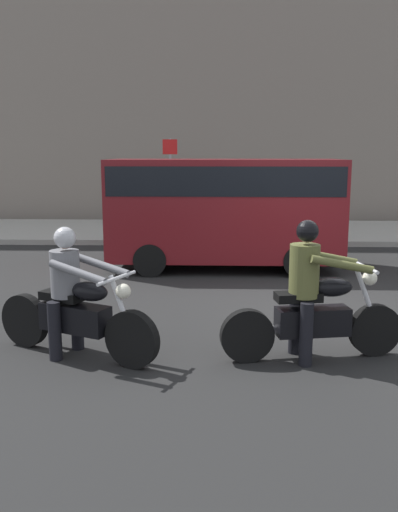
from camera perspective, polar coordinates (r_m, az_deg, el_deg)
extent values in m
plane|color=black|center=(8.53, 13.19, -5.63)|extent=(80.00, 80.00, 0.00)
cube|color=#99968E|center=(16.28, 7.88, 2.54)|extent=(40.00, 4.40, 0.14)
cube|color=slate|center=(20.12, 7.41, 24.88)|extent=(40.00, 1.40, 14.61)
cylinder|color=black|center=(6.80, 17.87, -7.35)|extent=(0.63, 0.23, 0.62)
cylinder|color=black|center=(6.31, 5.05, -8.30)|extent=(0.63, 0.23, 0.62)
cylinder|color=silver|center=(6.65, 17.12, -4.27)|extent=(0.38, 0.12, 0.83)
cube|color=black|center=(6.47, 11.76, -6.68)|extent=(0.88, 0.42, 0.32)
ellipsoid|color=black|center=(6.44, 13.74, -3.17)|extent=(0.51, 0.32, 0.22)
cube|color=black|center=(6.33, 10.32, -4.21)|extent=(0.55, 0.33, 0.10)
cylinder|color=silver|center=(6.53, 16.83, -1.03)|extent=(0.16, 0.70, 0.04)
sphere|color=silver|center=(6.60, 17.40, -2.20)|extent=(0.17, 0.17, 0.17)
cylinder|color=silver|center=(6.56, 8.76, -7.43)|extent=(0.70, 0.19, 0.07)
cylinder|color=black|center=(6.27, 11.12, -8.04)|extent=(0.17, 0.17, 0.73)
cylinder|color=black|center=(6.63, 10.00, -6.96)|extent=(0.17, 0.17, 0.73)
cylinder|color=brown|center=(6.28, 10.93, -1.52)|extent=(0.39, 0.39, 0.60)
cylinder|color=brown|center=(6.18, 14.73, -0.87)|extent=(0.73, 0.21, 0.24)
cylinder|color=brown|center=(6.58, 13.27, -0.11)|extent=(0.73, 0.21, 0.24)
sphere|color=tan|center=(6.21, 11.24, 2.29)|extent=(0.20, 0.20, 0.20)
sphere|color=black|center=(6.21, 11.25, 2.56)|extent=(0.25, 0.25, 0.25)
cylinder|color=black|center=(6.16, -7.00, -8.62)|extent=(0.65, 0.38, 0.66)
cylinder|color=black|center=(7.11, -17.69, -6.41)|extent=(0.65, 0.38, 0.66)
cylinder|color=silver|center=(6.12, -8.02, -5.44)|extent=(0.34, 0.19, 0.74)
cube|color=black|center=(6.56, -12.79, -6.30)|extent=(0.90, 0.61, 0.32)
ellipsoid|color=black|center=(6.34, -11.37, -3.64)|extent=(0.54, 0.42, 0.22)
cube|color=black|center=(6.61, -14.10, -4.06)|extent=(0.57, 0.43, 0.10)
cylinder|color=silver|center=(6.07, -8.57, -2.29)|extent=(0.32, 0.65, 0.04)
sphere|color=silver|center=(6.06, -7.91, -3.66)|extent=(0.17, 0.17, 0.17)
cylinder|color=silver|center=(6.90, -13.86, -6.55)|extent=(0.67, 0.35, 0.07)
cylinder|color=black|center=(6.54, -14.82, -7.59)|extent=(0.20, 0.20, 0.69)
cylinder|color=black|center=(6.83, -12.61, -6.70)|extent=(0.20, 0.20, 0.69)
cylinder|color=slate|center=(6.51, -13.80, -1.80)|extent=(0.45, 0.45, 0.55)
cylinder|color=slate|center=(6.10, -12.56, -1.69)|extent=(0.71, 0.39, 0.23)
cylinder|color=slate|center=(6.44, -10.11, -0.95)|extent=(0.71, 0.39, 0.23)
sphere|color=tan|center=(6.42, -13.82, 1.61)|extent=(0.20, 0.20, 0.20)
sphere|color=#B7B7BC|center=(6.42, -13.83, 1.87)|extent=(0.25, 0.25, 0.25)
cube|color=maroon|center=(11.23, 2.67, 4.97)|extent=(4.63, 1.90, 1.99)
cube|color=black|center=(11.18, 2.70, 8.01)|extent=(4.49, 1.93, 0.56)
cylinder|color=black|center=(11.46, 9.83, 0.31)|extent=(0.64, 1.96, 0.64)
cylinder|color=black|center=(11.43, -4.58, 0.41)|extent=(0.64, 1.96, 0.64)
cylinder|color=gray|center=(16.79, -3.01, 7.65)|extent=(0.08, 0.08, 2.64)
cube|color=red|center=(16.74, -3.05, 11.31)|extent=(0.44, 0.03, 0.44)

